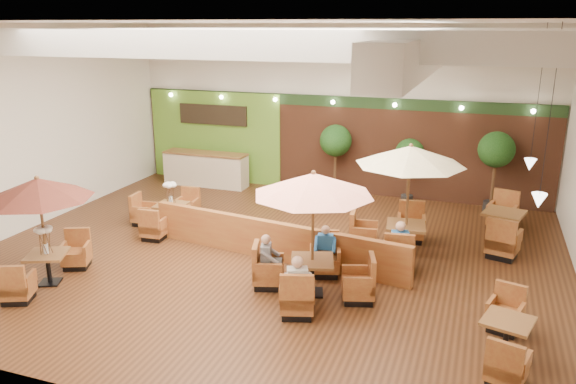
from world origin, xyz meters
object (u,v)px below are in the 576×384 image
at_px(table_3, 164,212).
at_px(diner_3, 399,241).
at_px(table_5, 502,228).
at_px(diner_4, 399,241).
at_px(topiary_2, 496,153).
at_px(table_4, 506,338).
at_px(booth_divider, 273,240).
at_px(diner_0, 297,280).
at_px(diner_1, 325,245).
at_px(table_0, 40,203).
at_px(table_2, 406,176).
at_px(topiary_1, 409,156).
at_px(table_1, 313,212).
at_px(service_counter, 206,169).
at_px(diner_2, 268,255).
at_px(topiary_0, 336,143).

xyz_separation_m(table_3, diner_3, (6.62, -0.80, 0.31)).
bearing_deg(table_5, diner_4, -114.17).
bearing_deg(topiary_2, table_4, -87.90).
distance_m(booth_divider, diner_4, 2.99).
xyz_separation_m(diner_0, diner_3, (1.54, 2.68, -0.01)).
distance_m(booth_divider, diner_3, 2.99).
bearing_deg(diner_1, topiary_2, -131.99).
xyz_separation_m(table_0, table_2, (7.04, 4.17, 0.16)).
xyz_separation_m(table_3, topiary_1, (6.07, 4.47, 1.12)).
bearing_deg(table_1, table_2, 44.69).
relative_size(table_1, topiary_1, 1.32).
height_order(booth_divider, diner_4, diner_4).
height_order(service_counter, diner_3, diner_3).
xyz_separation_m(table_1, table_5, (3.80, 4.44, -1.42)).
height_order(table_4, table_5, table_5).
xyz_separation_m(table_1, topiary_2, (3.50, 6.97, 0.01)).
xyz_separation_m(diner_1, diner_2, (-0.98, -0.98, 0.01)).
distance_m(table_4, topiary_2, 8.23).
relative_size(table_3, diner_0, 3.00).
bearing_deg(table_4, diner_4, 144.41).
bearing_deg(table_1, table_3, 136.82).
relative_size(table_3, diner_3, 3.08).
height_order(topiary_2, diner_1, topiary_2).
xyz_separation_m(table_5, topiary_2, (-0.30, 2.52, 1.43)).
height_order(table_4, diner_1, diner_1).
bearing_deg(topiary_0, diner_3, -61.05).
distance_m(booth_divider, diner_2, 1.53).
bearing_deg(topiary_2, diner_1, -120.33).
height_order(service_counter, diner_0, diner_0).
bearing_deg(booth_divider, table_0, -136.75).
xyz_separation_m(table_2, table_4, (2.33, -3.84, -1.68)).
relative_size(service_counter, table_0, 1.18).
relative_size(booth_divider, topiary_1, 3.28).
relative_size(table_4, table_5, 0.82).
height_order(service_counter, booth_divider, service_counter).
relative_size(diner_2, diner_3, 0.94).
height_order(table_3, diner_4, table_3).
height_order(table_4, diner_2, diner_2).
bearing_deg(diner_0, table_4, -24.69).
height_order(table_5, topiary_2, topiary_2).
bearing_deg(table_1, diner_4, 30.78).
relative_size(service_counter, diner_1, 4.23).
bearing_deg(table_2, diner_4, -93.61).
bearing_deg(table_5, diner_0, -109.76).
distance_m(table_5, topiary_0, 5.92).
height_order(diner_3, diner_4, diner_3).
height_order(table_2, diner_3, table_2).
xyz_separation_m(booth_divider, topiary_0, (0.05, 5.52, 1.31)).
xyz_separation_m(table_2, topiary_0, (-2.84, 4.24, -0.23)).
xyz_separation_m(table_0, topiary_2, (9.07, 8.42, -0.01)).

